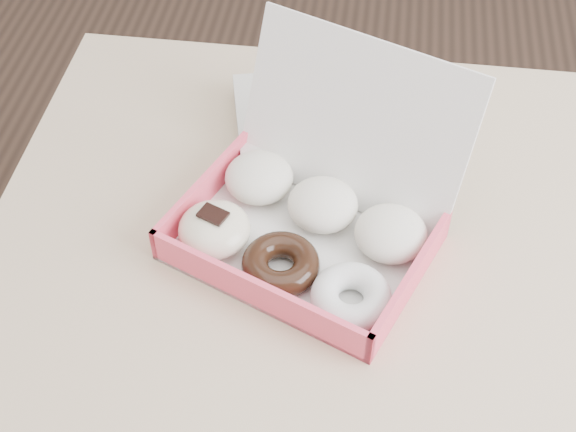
# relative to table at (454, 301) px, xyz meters

# --- Properties ---
(table) EXTENTS (1.20, 0.80, 0.75)m
(table) POSITION_rel_table_xyz_m (0.00, 0.00, 0.00)
(table) COLOR tan
(table) RESTS_ON ground
(donut_box) EXTENTS (0.38, 0.37, 0.21)m
(donut_box) POSITION_rel_table_xyz_m (-0.19, 0.02, 0.11)
(donut_box) COLOR white
(donut_box) RESTS_ON table
(newspapers) EXTENTS (0.26, 0.23, 0.04)m
(newspapers) POSITION_rel_table_xyz_m (-0.20, 0.22, 0.10)
(newspapers) COLOR silver
(newspapers) RESTS_ON table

